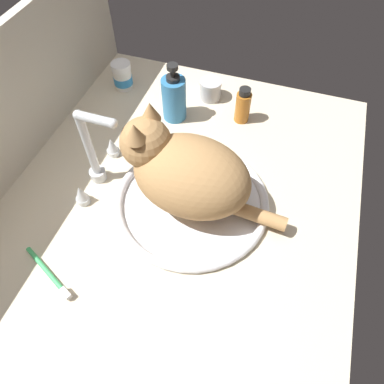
# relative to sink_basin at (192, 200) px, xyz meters

# --- Properties ---
(countertop) EXTENTS (1.02, 0.82, 0.03)m
(countertop) POSITION_rel_sink_basin_xyz_m (-0.00, 0.03, -0.02)
(countertop) COLOR beige
(countertop) RESTS_ON ground
(backsplash_wall) EXTENTS (1.02, 0.02, 0.35)m
(backsplash_wall) POSITION_rel_sink_basin_xyz_m (-0.00, 0.45, 0.13)
(backsplash_wall) COLOR beige
(backsplash_wall) RESTS_ON ground
(sink_basin) EXTENTS (0.36, 0.36, 0.02)m
(sink_basin) POSITION_rel_sink_basin_xyz_m (0.00, 0.00, 0.00)
(sink_basin) COLOR white
(sink_basin) RESTS_ON countertop
(faucet) EXTENTS (0.19, 0.11, 0.22)m
(faucet) POSITION_rel_sink_basin_xyz_m (0.00, 0.24, 0.07)
(faucet) COLOR silver
(faucet) RESTS_ON countertop
(cat) EXTENTS (0.21, 0.39, 0.22)m
(cat) POSITION_rel_sink_basin_xyz_m (0.00, 0.02, 0.10)
(cat) COLOR tan
(cat) RESTS_ON sink_basin
(pill_bottle) EXTENTS (0.06, 0.06, 0.08)m
(pill_bottle) POSITION_rel_sink_basin_xyz_m (0.35, 0.34, 0.03)
(pill_bottle) COLOR white
(pill_bottle) RESTS_ON countertop
(amber_bottle) EXTENTS (0.04, 0.04, 0.11)m
(amber_bottle) POSITION_rel_sink_basin_xyz_m (0.32, -0.04, 0.04)
(amber_bottle) COLOR #B2661E
(amber_bottle) RESTS_ON countertop
(metal_jar) EXTENTS (0.06, 0.06, 0.06)m
(metal_jar) POSITION_rel_sink_basin_xyz_m (0.38, 0.07, 0.02)
(metal_jar) COLOR #B2B5BA
(metal_jar) RESTS_ON countertop
(soap_pump_bottle) EXTENTS (0.07, 0.07, 0.17)m
(soap_pump_bottle) POSITION_rel_sink_basin_xyz_m (0.27, 0.14, 0.06)
(soap_pump_bottle) COLOR teal
(soap_pump_bottle) RESTS_ON countertop
(toothbrush) EXTENTS (0.08, 0.15, 0.02)m
(toothbrush) POSITION_rel_sink_basin_xyz_m (-0.27, 0.22, -0.00)
(toothbrush) COLOR #3FB266
(toothbrush) RESTS_ON countertop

